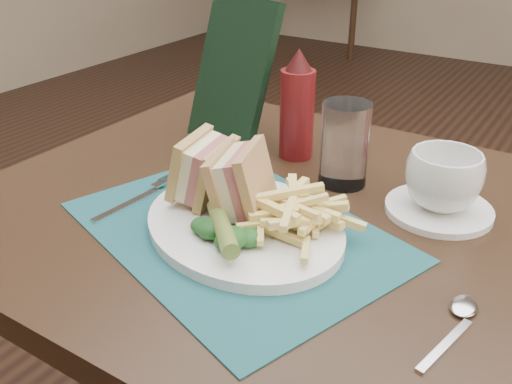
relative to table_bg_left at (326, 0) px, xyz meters
The scene contains 16 objects.
floor 3.85m from the table_bg_left, 61.36° to the right, with size 7.00×7.00×0.00m, color black.
table_bg_left is the anchor object (origin of this frame).
placemat 4.38m from the table_bg_left, 65.37° to the right, with size 0.43×0.31×0.00m, color #184A4F.
plate 4.38m from the table_bg_left, 65.20° to the right, with size 0.30×0.24×0.01m, color white, non-canonical shape.
sandwich_half_a 4.32m from the table_bg_left, 66.34° to the right, with size 0.06×0.09×0.09m, color tan, non-canonical shape.
sandwich_half_b 4.36m from the table_bg_left, 65.55° to the right, with size 0.06×0.10×0.09m, color tan, non-canonical shape.
kale_garnish 4.43m from the table_bg_left, 65.46° to the right, with size 0.11×0.08×0.03m, color #163D19, non-canonical shape.
pickle_spear 4.43m from the table_bg_left, 65.42° to the right, with size 0.02×0.02×0.12m, color #596E2A.
fries_pile 4.39m from the table_bg_left, 64.30° to the right, with size 0.18×0.20×0.06m, color #F2D879, non-canonical shape.
fork 4.31m from the table_bg_left, 67.42° to the right, with size 0.03×0.17×0.01m, color silver, non-canonical shape.
spoon 4.55m from the table_bg_left, 62.11° to the right, with size 0.03×0.15×0.01m, color silver, non-canonical shape.
saucer 4.29m from the table_bg_left, 61.64° to the right, with size 0.15×0.15×0.01m, color white.
coffee_cup 4.30m from the table_bg_left, 61.64° to the right, with size 0.10×0.10×0.08m, color white.
drinking_glass 4.22m from the table_bg_left, 63.44° to the right, with size 0.07×0.07×0.13m, color silver.
ketchup_bottle 4.13m from the table_bg_left, 64.52° to the right, with size 0.06×0.06×0.19m, color #5B0F12, non-canonical shape.
check_presenter 4.07m from the table_bg_left, 66.17° to the right, with size 0.16×0.02×0.26m, color black.
Camera 1 is at (0.36, -1.13, 1.15)m, focal length 40.00 mm.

